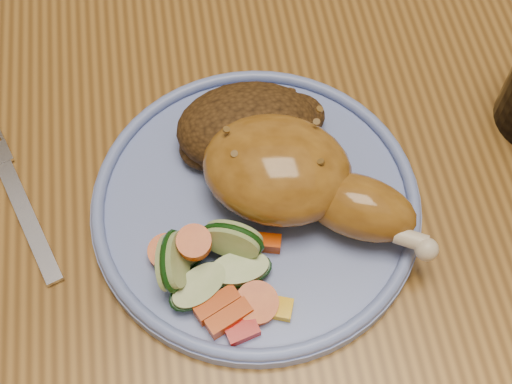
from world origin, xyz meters
TOP-DOWN VIEW (x-y plane):
  - ground at (0.00, 0.00)m, footprint 4.00×4.00m
  - dining_table at (0.00, 0.00)m, footprint 0.90×1.40m
  - plate at (-0.11, -0.11)m, footprint 0.26×0.26m
  - plate_rim at (-0.11, -0.11)m, footprint 0.26×0.26m
  - chicken_leg at (-0.08, -0.11)m, footprint 0.18×0.15m
  - rice_pilaf at (-0.11, -0.05)m, footprint 0.12×0.08m
  - vegetable_pile at (-0.15, -0.17)m, footprint 0.10×0.10m
  - fork at (-0.30, -0.07)m, footprint 0.07×0.16m

SIDE VIEW (x-z plane):
  - ground at x=0.00m, z-range 0.00..0.00m
  - dining_table at x=0.00m, z-range 0.29..1.04m
  - fork at x=-0.30m, z-range 0.75..0.76m
  - plate at x=-0.11m, z-range 0.75..0.76m
  - plate_rim at x=-0.11m, z-range 0.76..0.77m
  - vegetable_pile at x=-0.15m, z-range 0.75..0.80m
  - rice_pilaf at x=-0.11m, z-range 0.76..0.81m
  - chicken_leg at x=-0.08m, z-range 0.76..0.82m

